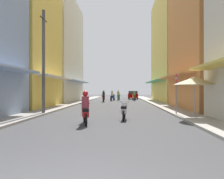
% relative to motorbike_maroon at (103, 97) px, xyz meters
% --- Properties ---
extents(ground_plane, '(111.57, 111.57, 0.00)m').
position_rel_motorbike_maroon_xyz_m(ground_plane, '(1.69, -6.29, -0.70)').
color(ground_plane, '#424244').
extents(sidewalk_left, '(1.64, 58.71, 0.12)m').
position_rel_motorbike_maroon_xyz_m(sidewalk_left, '(-3.22, -6.29, -0.64)').
color(sidewalk_left, '#9E9991').
rests_on(sidewalk_left, ground).
extents(sidewalk_right, '(1.64, 58.71, 0.12)m').
position_rel_motorbike_maroon_xyz_m(sidewalk_right, '(6.60, -6.29, -0.64)').
color(sidewalk_right, '#ADA89E').
rests_on(sidewalk_right, ground).
extents(building_left_mid, '(7.05, 8.45, 11.44)m').
position_rel_motorbike_maroon_xyz_m(building_left_mid, '(-7.03, -10.15, 5.01)').
color(building_left_mid, '#EFD159').
rests_on(building_left_mid, ground).
extents(building_left_far, '(7.05, 12.70, 14.24)m').
position_rel_motorbike_maroon_xyz_m(building_left_far, '(-7.03, 1.05, 6.41)').
color(building_left_far, silver).
rests_on(building_left_far, ground).
extents(building_right_mid, '(7.05, 10.03, 16.48)m').
position_rel_motorbike_maroon_xyz_m(building_right_mid, '(10.42, -11.21, 7.53)').
color(building_right_mid, '#D88C4C').
rests_on(building_right_mid, ground).
extents(building_right_far, '(7.05, 13.96, 15.05)m').
position_rel_motorbike_maroon_xyz_m(building_right_far, '(10.42, 1.20, 6.81)').
color(building_right_far, '#EFD159').
rests_on(building_right_far, ground).
extents(motorbike_maroon, '(0.60, 1.80, 1.58)m').
position_rel_motorbike_maroon_xyz_m(motorbike_maroon, '(0.00, 0.00, 0.00)').
color(motorbike_maroon, black).
rests_on(motorbike_maroon, ground).
extents(motorbike_white, '(0.55, 1.81, 0.96)m').
position_rel_motorbike_maroon_xyz_m(motorbike_white, '(2.66, -18.37, -0.20)').
color(motorbike_white, black).
rests_on(motorbike_white, ground).
extents(motorbike_red, '(0.64, 1.78, 1.58)m').
position_rel_motorbike_maroon_xyz_m(motorbike_red, '(0.82, -20.18, 0.00)').
color(motorbike_red, black).
rests_on(motorbike_red, ground).
extents(motorbike_green, '(0.58, 1.80, 1.58)m').
position_rel_motorbike_maroon_xyz_m(motorbike_green, '(1.93, 5.54, 0.00)').
color(motorbike_green, black).
rests_on(motorbike_green, ground).
extents(motorbike_blue, '(0.73, 1.75, 1.58)m').
position_rel_motorbike_maroon_xyz_m(motorbike_blue, '(1.07, 3.24, 0.00)').
color(motorbike_blue, black).
rests_on(motorbike_blue, ground).
extents(motorbike_orange, '(0.61, 1.79, 1.58)m').
position_rel_motorbike_maroon_xyz_m(motorbike_orange, '(4.33, 4.43, 0.00)').
color(motorbike_orange, black).
rests_on(motorbike_orange, ground).
extents(parked_car, '(2.00, 4.20, 1.45)m').
position_rel_motorbike_maroon_xyz_m(parked_car, '(4.49, 10.73, 0.04)').
color(parked_car, '#8C0000').
rests_on(parked_car, ground).
extents(pedestrian_foreground, '(0.44, 0.44, 1.62)m').
position_rel_motorbike_maroon_xyz_m(pedestrian_foreground, '(-2.85, 2.19, 0.21)').
color(pedestrian_foreground, '#334C8C').
rests_on(pedestrian_foreground, ground).
extents(vendor_umbrella, '(2.37, 2.37, 2.37)m').
position_rel_motorbike_maroon_xyz_m(vendor_umbrella, '(6.61, -17.92, 1.44)').
color(vendor_umbrella, '#99999E').
rests_on(vendor_umbrella, ground).
extents(utility_pole, '(0.20, 1.20, 6.92)m').
position_rel_motorbike_maroon_xyz_m(utility_pole, '(-2.65, -15.99, 2.83)').
color(utility_pole, '#4C4C4F').
rests_on(utility_pole, ground).
extents(street_sign_no_entry, '(0.07, 0.60, 2.65)m').
position_rel_motorbike_maroon_xyz_m(street_sign_no_entry, '(5.93, -16.41, 1.01)').
color(street_sign_no_entry, gray).
rests_on(street_sign_no_entry, ground).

